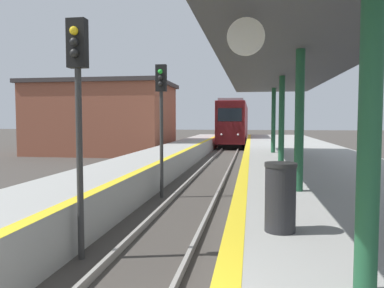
% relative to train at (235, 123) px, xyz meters
% --- Properties ---
extents(train, '(2.61, 21.31, 4.61)m').
position_rel_train_xyz_m(train, '(0.00, 0.00, 0.00)').
color(train, black).
rests_on(train, ground).
extents(signal_near, '(0.36, 0.31, 4.54)m').
position_rel_train_xyz_m(signal_near, '(-1.33, -36.52, 0.83)').
color(signal_near, '#2D2D2D').
rests_on(signal_near, ground).
extents(signal_mid, '(0.36, 0.31, 4.54)m').
position_rel_train_xyz_m(signal_mid, '(-1.16, -30.68, 0.83)').
color(signal_mid, '#2D2D2D').
rests_on(signal_mid, ground).
extents(station_canopy, '(3.88, 20.47, 3.40)m').
position_rel_train_xyz_m(station_canopy, '(2.95, -31.83, 1.95)').
color(station_canopy, '#1E5133').
rests_on(station_canopy, platform_right).
extents(trash_bin, '(0.46, 0.46, 1.01)m').
position_rel_train_xyz_m(trash_bin, '(2.30, -37.63, -0.79)').
color(trash_bin, '#262628').
rests_on(trash_bin, platform_right).
extents(station_building, '(10.86, 7.58, 5.65)m').
position_rel_train_xyz_m(station_building, '(-9.82, -14.75, 0.50)').
color(station_building, brown).
rests_on(station_building, ground).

